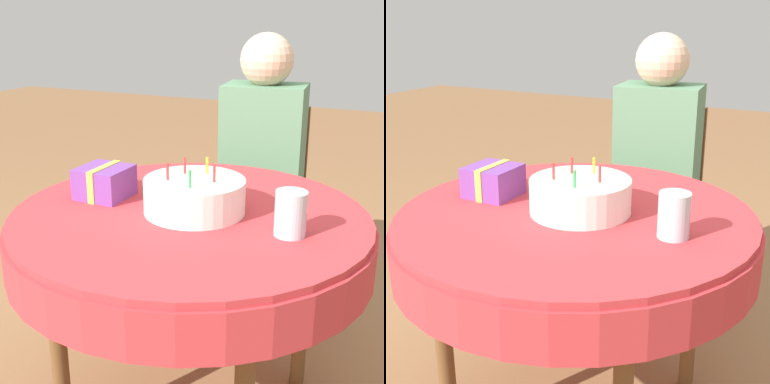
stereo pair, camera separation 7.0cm
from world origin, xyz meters
The scene contains 6 objects.
dining_table centered at (0.00, 0.00, 0.62)m, with size 1.05×1.05×0.70m.
chair centered at (-0.05, 0.85, 0.46)m, with size 0.42×0.42×0.86m.
person centered at (-0.04, 0.77, 0.70)m, with size 0.36×0.36×1.17m.
birthday_cake centered at (0.02, 0.00, 0.75)m, with size 0.29×0.29×0.15m.
drinking_glass centered at (0.31, -0.05, 0.76)m, with size 0.08×0.08×0.12m.
gift_box centered at (-0.29, 0.00, 0.75)m, with size 0.15×0.15×0.10m.
Camera 1 is at (0.63, -1.30, 1.25)m, focal length 50.00 mm.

